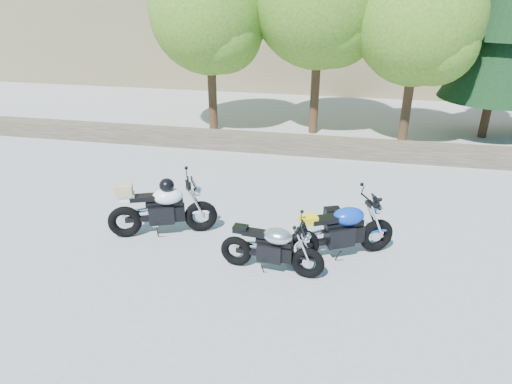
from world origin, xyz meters
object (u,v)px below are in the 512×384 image
silver_bike (272,249)px  backpack (332,218)px  blue_bike (342,232)px  white_bike (162,208)px

silver_bike → backpack: silver_bike is taller
blue_bike → backpack: size_ratio=4.65×
blue_bike → backpack: bearing=73.4°
silver_bike → blue_bike: 1.34m
silver_bike → backpack: (0.94, 1.79, -0.25)m
white_bike → backpack: bearing=-4.5°
blue_bike → backpack: 1.15m
silver_bike → blue_bike: bearing=37.4°
silver_bike → white_bike: bearing=165.6°
white_bike → blue_bike: (3.46, -0.15, -0.06)m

